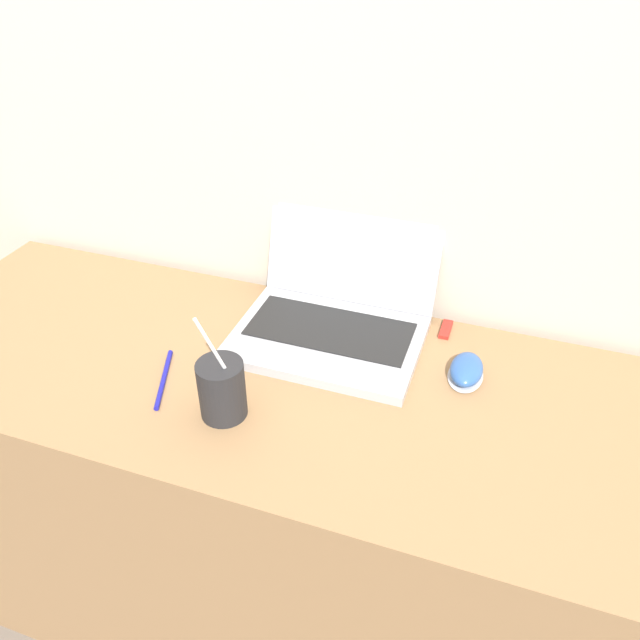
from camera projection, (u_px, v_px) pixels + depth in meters
name	position (u px, v px, depth m)	size (l,w,h in m)	color
wall_back	(307.00, 48.00, 1.12)	(7.00, 0.04, 2.50)	beige
desk	(261.00, 502.00, 1.37)	(1.47, 0.56, 0.75)	#936D47
laptop	(336.00, 308.00, 1.23)	(0.36, 0.33, 0.23)	#ADADB2
drink_cup	(222.00, 388.00, 1.03)	(0.08, 0.08, 0.21)	#232326
computer_mouse	(466.00, 370.00, 1.13)	(0.06, 0.10, 0.04)	#B2B2B7
usb_stick	(446.00, 329.00, 1.25)	(0.02, 0.06, 0.01)	#B2261E
pen	(164.00, 379.00, 1.13)	(0.07, 0.15, 0.01)	#191999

